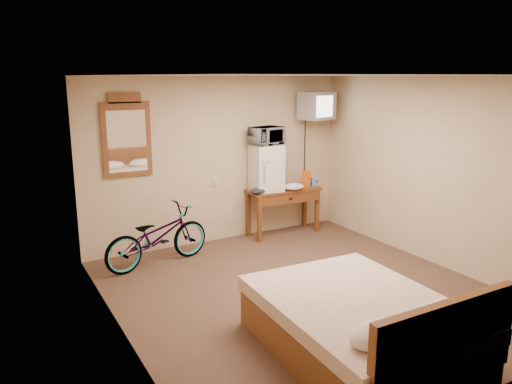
{
  "coord_description": "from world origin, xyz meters",
  "views": [
    {
      "loc": [
        -3.17,
        -4.48,
        2.49
      ],
      "look_at": [
        -0.17,
        0.85,
        1.07
      ],
      "focal_mm": 35.0,
      "sensor_mm": 36.0,
      "label": 1
    }
  ],
  "objects_px": {
    "desk": "(284,197)",
    "crt_television": "(317,106)",
    "mini_fridge": "(266,168)",
    "blue_cup": "(314,182)",
    "microwave": "(267,136)",
    "bicycle": "(157,236)",
    "wall_mirror": "(126,137)",
    "bed": "(363,326)"
  },
  "relations": [
    {
      "from": "mini_fridge",
      "to": "blue_cup",
      "type": "relative_size",
      "value": 5.17
    },
    {
      "from": "microwave",
      "to": "bed",
      "type": "height_order",
      "value": "microwave"
    },
    {
      "from": "mini_fridge",
      "to": "microwave",
      "type": "relative_size",
      "value": 1.48
    },
    {
      "from": "desk",
      "to": "wall_mirror",
      "type": "xyz_separation_m",
      "value": [
        -2.39,
        0.27,
        1.08
      ]
    },
    {
      "from": "mini_fridge",
      "to": "crt_television",
      "type": "relative_size",
      "value": 1.12
    },
    {
      "from": "desk",
      "to": "mini_fridge",
      "type": "bearing_deg",
      "value": 173.51
    },
    {
      "from": "microwave",
      "to": "crt_television",
      "type": "xyz_separation_m",
      "value": [
        0.91,
        -0.02,
        0.43
      ]
    },
    {
      "from": "crt_television",
      "to": "wall_mirror",
      "type": "distance_m",
      "value": 3.01
    },
    {
      "from": "crt_television",
      "to": "bicycle",
      "type": "bearing_deg",
      "value": -173.69
    },
    {
      "from": "microwave",
      "to": "wall_mirror",
      "type": "height_order",
      "value": "wall_mirror"
    },
    {
      "from": "blue_cup",
      "to": "bed",
      "type": "height_order",
      "value": "bed"
    },
    {
      "from": "desk",
      "to": "wall_mirror",
      "type": "bearing_deg",
      "value": 173.59
    },
    {
      "from": "bed",
      "to": "crt_television",
      "type": "bearing_deg",
      "value": 60.68
    },
    {
      "from": "crt_television",
      "to": "bed",
      "type": "height_order",
      "value": "crt_television"
    },
    {
      "from": "desk",
      "to": "crt_television",
      "type": "bearing_deg",
      "value": 1.61
    },
    {
      "from": "wall_mirror",
      "to": "bicycle",
      "type": "height_order",
      "value": "wall_mirror"
    },
    {
      "from": "bicycle",
      "to": "microwave",
      "type": "bearing_deg",
      "value": -91.65
    },
    {
      "from": "mini_fridge",
      "to": "microwave",
      "type": "distance_m",
      "value": 0.5
    },
    {
      "from": "microwave",
      "to": "mini_fridge",
      "type": "bearing_deg",
      "value": -135.68
    },
    {
      "from": "mini_fridge",
      "to": "crt_television",
      "type": "bearing_deg",
      "value": -1.21
    },
    {
      "from": "desk",
      "to": "mini_fridge",
      "type": "xyz_separation_m",
      "value": [
        -0.32,
        0.04,
        0.5
      ]
    },
    {
      "from": "wall_mirror",
      "to": "mini_fridge",
      "type": "bearing_deg",
      "value": -6.39
    },
    {
      "from": "desk",
      "to": "mini_fridge",
      "type": "height_order",
      "value": "mini_fridge"
    },
    {
      "from": "blue_cup",
      "to": "desk",
      "type": "bearing_deg",
      "value": 172.91
    },
    {
      "from": "desk",
      "to": "microwave",
      "type": "relative_size",
      "value": 2.47
    },
    {
      "from": "desk",
      "to": "bed",
      "type": "relative_size",
      "value": 0.59
    },
    {
      "from": "desk",
      "to": "crt_television",
      "type": "relative_size",
      "value": 1.87
    },
    {
      "from": "crt_television",
      "to": "bicycle",
      "type": "xyz_separation_m",
      "value": [
        -2.8,
        -0.31,
        -1.63
      ]
    },
    {
      "from": "microwave",
      "to": "crt_television",
      "type": "relative_size",
      "value": 0.76
    },
    {
      "from": "microwave",
      "to": "bicycle",
      "type": "distance_m",
      "value": 2.26
    },
    {
      "from": "mini_fridge",
      "to": "blue_cup",
      "type": "distance_m",
      "value": 0.89
    },
    {
      "from": "wall_mirror",
      "to": "bed",
      "type": "distance_m",
      "value": 4.05
    },
    {
      "from": "mini_fridge",
      "to": "bicycle",
      "type": "bearing_deg",
      "value": -170.12
    },
    {
      "from": "desk",
      "to": "blue_cup",
      "type": "distance_m",
      "value": 0.57
    },
    {
      "from": "desk",
      "to": "bicycle",
      "type": "bearing_deg",
      "value": -172.43
    },
    {
      "from": "desk",
      "to": "crt_television",
      "type": "distance_m",
      "value": 1.54
    },
    {
      "from": "wall_mirror",
      "to": "bicycle",
      "type": "distance_m",
      "value": 1.42
    },
    {
      "from": "blue_cup",
      "to": "crt_television",
      "type": "distance_m",
      "value": 1.22
    },
    {
      "from": "crt_television",
      "to": "bed",
      "type": "distance_m",
      "value": 4.27
    },
    {
      "from": "wall_mirror",
      "to": "bicycle",
      "type": "bearing_deg",
      "value": -71.63
    },
    {
      "from": "bicycle",
      "to": "bed",
      "type": "xyz_separation_m",
      "value": [
        0.89,
        -3.09,
        -0.11
      ]
    },
    {
      "from": "desk",
      "to": "microwave",
      "type": "distance_m",
      "value": 1.04
    }
  ]
}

